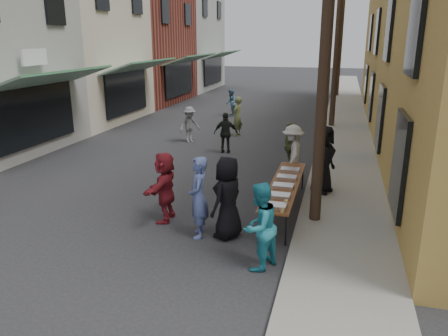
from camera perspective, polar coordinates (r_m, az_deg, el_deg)
The scene contains 27 objects.
ground at distance 9.37m, azimuth -17.49°, elevation -11.19°, with size 120.00×120.00×0.00m, color #28282B.
sidewalk at distance 22.29m, azimuth 15.62°, elevation 5.19°, with size 2.20×60.00×0.10m, color gray.
storefront_row at distance 26.34m, azimuth -19.59°, elevation 15.49°, with size 8.00×37.00×9.00m.
utility_pole_near at distance 9.90m, azimuth 13.31°, elevation 17.66°, with size 0.26×0.26×9.00m, color #2D2116.
utility_pole_mid at distance 21.89m, azimuth 14.66°, elevation 16.81°, with size 0.26×0.26×9.00m, color #2D2116.
utility_pole_far at distance 33.89m, azimuth 15.05°, elevation 16.57°, with size 0.26×0.26×9.00m, color #2D2116.
serving_table at distance 11.04m, azimuth 7.92°, elevation -2.23°, with size 0.70×4.00×0.75m.
catering_tray_sausage at distance 9.47m, azimuth 6.63°, elevation -4.92°, with size 0.50×0.33×0.08m, color maroon.
catering_tray_foil_b at distance 10.07m, azimuth 7.19°, elevation -3.60°, with size 0.50×0.33×0.08m, color #B2B2B7.
catering_tray_buns at distance 10.73m, azimuth 7.73°, elevation -2.34°, with size 0.50×0.33×0.08m, color tan.
catering_tray_foil_d at distance 11.39m, azimuth 8.20°, elevation -1.23°, with size 0.50×0.33×0.08m, color #B2B2B7.
catering_tray_buns_end at distance 12.05m, azimuth 8.62°, elevation -0.23°, with size 0.50×0.33×0.08m, color tan.
condiment_jar_a at distance 9.23m, azimuth 4.99°, elevation -5.47°, with size 0.07×0.07×0.08m, color #A57F26.
condiment_jar_b at distance 9.32m, azimuth 5.10°, elevation -5.24°, with size 0.07×0.07×0.08m, color #A57F26.
condiment_jar_c at distance 9.41m, azimuth 5.21°, elevation -5.02°, with size 0.07×0.07×0.08m, color #A57F26.
cup_stack at distance 9.21m, azimuth 7.63°, elevation -5.47°, with size 0.08×0.08×0.12m, color tan.
guest_front_a at distance 9.49m, azimuth 0.47°, elevation -3.91°, with size 0.90×0.59×1.84m, color black.
guest_front_b at distance 9.55m, azimuth -3.35°, elevation -3.85°, with size 0.67×0.44×1.83m, color #5465A3.
guest_front_c at distance 8.28m, azimuth 4.63°, elevation -7.63°, with size 0.83×0.65×1.72m, color teal.
guest_front_d at distance 13.32m, azimuth 8.93°, elevation 1.82°, with size 1.15×0.66×1.77m, color silver.
guest_front_e at distance 14.67m, azimuth 8.51°, elevation 2.84°, with size 0.93×0.39×1.59m, color #646B3E.
guest_queue_back at distance 10.49m, azimuth -7.73°, elevation -2.44°, with size 1.58×0.50×1.70m, color maroon.
server at distance 12.31m, azimuth 12.86°, elevation 1.12°, with size 0.92×0.60×1.89m, color black.
passerby_left at distance 18.43m, azimuth -4.53°, elevation 5.67°, with size 0.97×0.56×1.50m, color slate.
passerby_mid at distance 16.60m, azimuth 0.25°, elevation 4.59°, with size 0.91×0.38×1.56m, color black.
passerby_right at distance 19.58m, azimuth 1.72°, elevation 6.75°, with size 0.64×0.42×1.76m, color #606A3D.
passerby_far at distance 24.72m, azimuth 0.90°, elevation 8.53°, with size 0.73×0.57×1.49m, color #547FA3.
Camera 1 is at (4.72, -6.88, 4.26)m, focal length 35.00 mm.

